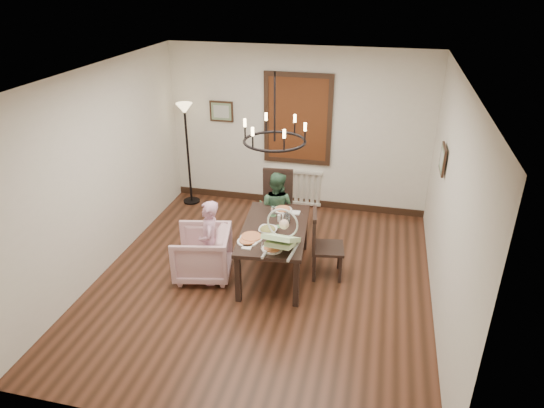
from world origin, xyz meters
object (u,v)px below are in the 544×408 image
at_px(dining_table, 274,233).
at_px(elderly_woman, 210,249).
at_px(baby_bouncer, 282,237).
at_px(seated_man, 276,215).
at_px(chair_far, 276,205).
at_px(chair_right, 328,244).
at_px(drinking_glass, 288,219).
at_px(floor_lamp, 188,156).
at_px(armchair, 202,253).

height_order(dining_table, elderly_woman, elderly_woman).
xyz_separation_m(dining_table, baby_bouncer, (0.21, -0.54, 0.27)).
bearing_deg(seated_man, chair_far, -65.16).
bearing_deg(dining_table, elderly_woman, -159.15).
height_order(chair_right, drinking_glass, chair_right).
xyz_separation_m(elderly_woman, seated_man, (0.64, 1.20, -0.01)).
distance_m(baby_bouncer, floor_lamp, 3.31).
xyz_separation_m(dining_table, armchair, (-0.96, -0.28, -0.29)).
relative_size(chair_right, floor_lamp, 0.55).
distance_m(dining_table, drinking_glass, 0.27).
height_order(elderly_woman, drinking_glass, elderly_woman).
height_order(dining_table, seated_man, seated_man).
bearing_deg(baby_bouncer, armchair, 173.11).
bearing_deg(baby_bouncer, drinking_glass, 100.24).
height_order(seated_man, drinking_glass, seated_man).
height_order(chair_right, floor_lamp, floor_lamp).
distance_m(dining_table, chair_right, 0.75).
distance_m(elderly_woman, floor_lamp, 2.64).
bearing_deg(floor_lamp, chair_right, -33.26).
distance_m(elderly_woman, seated_man, 1.36).
relative_size(seated_man, baby_bouncer, 1.69).
xyz_separation_m(chair_far, baby_bouncer, (0.43, -1.57, 0.37)).
xyz_separation_m(chair_right, armchair, (-1.68, -0.40, -0.14)).
bearing_deg(drinking_glass, dining_table, -133.62).
relative_size(chair_far, drinking_glass, 8.35).
relative_size(dining_table, floor_lamp, 0.89).
distance_m(chair_far, seated_man, 0.24).
relative_size(chair_right, armchair, 1.28).
height_order(dining_table, baby_bouncer, baby_bouncer).
relative_size(chair_right, seated_man, 1.00).
relative_size(chair_far, armchair, 1.41).
bearing_deg(dining_table, seated_man, 95.56).
xyz_separation_m(chair_right, baby_bouncer, (-0.51, -0.65, 0.42)).
distance_m(armchair, elderly_woman, 0.25).
xyz_separation_m(chair_right, floor_lamp, (-2.74, 1.80, 0.41)).
xyz_separation_m(chair_right, drinking_glass, (-0.57, 0.05, 0.29)).
distance_m(dining_table, floor_lamp, 2.79).
bearing_deg(armchair, chair_far, 138.87).
relative_size(seated_man, drinking_glass, 7.60).
height_order(dining_table, floor_lamp, floor_lamp).
bearing_deg(floor_lamp, baby_bouncer, -47.71).
bearing_deg(drinking_glass, elderly_woman, -149.69).
height_order(drinking_glass, floor_lamp, floor_lamp).
relative_size(dining_table, chair_far, 1.48).
distance_m(chair_far, elderly_woman, 1.54).
xyz_separation_m(dining_table, drinking_glass, (0.15, 0.16, 0.15)).
distance_m(chair_right, elderly_woman, 1.60).
height_order(seated_man, baby_bouncer, baby_bouncer).
bearing_deg(dining_table, chair_far, 96.24).
bearing_deg(floor_lamp, chair_far, -25.98).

